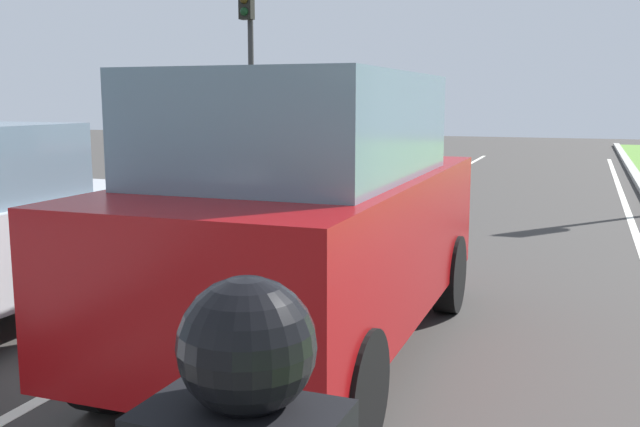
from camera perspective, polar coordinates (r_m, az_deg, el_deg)
The scene contains 6 objects.
ground_plane at distance 11.55m, azimuth 6.02°, elevation -1.34°, with size 60.00×60.00×0.00m, color #383533.
lane_line_center at distance 11.74m, azimuth 2.70°, elevation -1.12°, with size 0.12×32.00×0.01m, color silver.
lane_line_right_edge at distance 11.24m, azimuth 24.10°, elevation -2.37°, with size 0.12×32.00×0.01m, color silver.
car_suv_ahead at distance 5.78m, azimuth -0.92°, elevation -0.03°, with size 1.98×4.50×2.28m.
car_hatchback_far at distance 11.79m, azimuth -5.41°, elevation 3.21°, with size 1.79×3.73×1.78m.
traffic_light_overhead_left at distance 17.88m, azimuth -5.70°, elevation 13.39°, with size 0.32×0.50×5.02m.
Camera 1 is at (2.78, 2.98, 2.08)m, focal length 40.23 mm.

